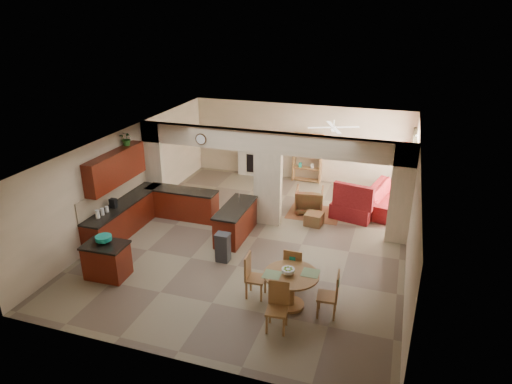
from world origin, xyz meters
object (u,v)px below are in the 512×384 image
(dining_table, at_px, (291,285))
(sofa, at_px, (387,197))
(kitchen_island, at_px, (107,260))
(armchair, at_px, (309,200))

(dining_table, relative_size, sofa, 0.47)
(kitchen_island, height_order, armchair, kitchen_island)
(kitchen_island, distance_m, sofa, 8.70)
(kitchen_island, height_order, sofa, kitchen_island)
(kitchen_island, bearing_deg, sofa, 43.25)
(dining_table, bearing_deg, kitchen_island, -177.16)
(kitchen_island, bearing_deg, armchair, 51.29)
(sofa, relative_size, armchair, 2.91)
(kitchen_island, bearing_deg, dining_table, 0.52)
(sofa, bearing_deg, kitchen_island, 147.38)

